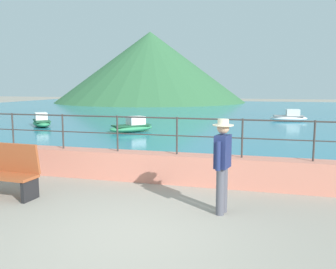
{
  "coord_description": "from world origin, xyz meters",
  "views": [
    {
      "loc": [
        2.04,
        -5.12,
        2.35
      ],
      "look_at": [
        -0.36,
        3.7,
        1.1
      ],
      "focal_mm": 38.72,
      "sensor_mm": 36.0,
      "label": 1
    }
  ],
  "objects_px": {
    "bench_main": "(1,170)",
    "person_walking": "(222,161)",
    "boat_0": "(132,127)",
    "boat_3": "(42,122)",
    "boat_4": "(289,117)"
  },
  "relations": [
    {
      "from": "bench_main",
      "to": "person_walking",
      "type": "distance_m",
      "value": 4.69
    },
    {
      "from": "person_walking",
      "to": "boat_0",
      "type": "bearing_deg",
      "value": 118.96
    },
    {
      "from": "bench_main",
      "to": "boat_0",
      "type": "relative_size",
      "value": 0.74
    },
    {
      "from": "bench_main",
      "to": "boat_3",
      "type": "xyz_separation_m",
      "value": [
        -6.72,
        11.25,
        -0.23
      ]
    },
    {
      "from": "bench_main",
      "to": "boat_4",
      "type": "bearing_deg",
      "value": 69.22
    },
    {
      "from": "person_walking",
      "to": "boat_3",
      "type": "bearing_deg",
      "value": 135.69
    },
    {
      "from": "bench_main",
      "to": "boat_3",
      "type": "bearing_deg",
      "value": 120.85
    },
    {
      "from": "bench_main",
      "to": "boat_3",
      "type": "relative_size",
      "value": 0.74
    },
    {
      "from": "bench_main",
      "to": "boat_4",
      "type": "height_order",
      "value": "bench_main"
    },
    {
      "from": "person_walking",
      "to": "boat_0",
      "type": "height_order",
      "value": "person_walking"
    },
    {
      "from": "person_walking",
      "to": "boat_3",
      "type": "distance_m",
      "value": 15.93
    },
    {
      "from": "bench_main",
      "to": "boat_4",
      "type": "distance_m",
      "value": 19.29
    },
    {
      "from": "person_walking",
      "to": "boat_4",
      "type": "bearing_deg",
      "value": 83.07
    },
    {
      "from": "boat_4",
      "to": "boat_0",
      "type": "bearing_deg",
      "value": -135.18
    },
    {
      "from": "boat_0",
      "to": "boat_4",
      "type": "distance_m",
      "value": 10.99
    }
  ]
}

